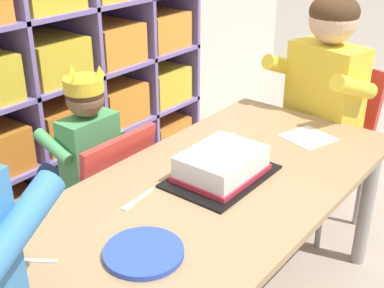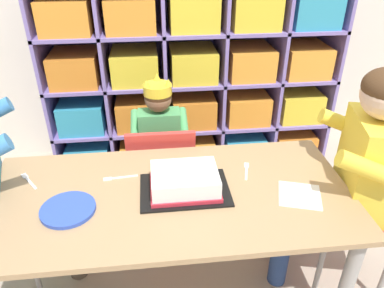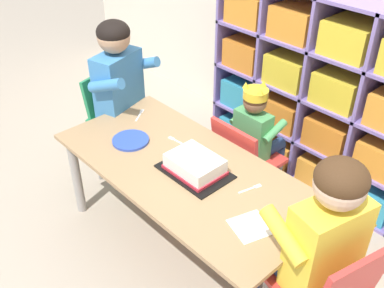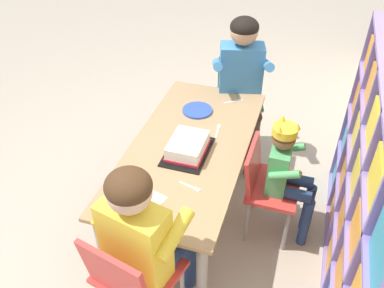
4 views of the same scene
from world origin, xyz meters
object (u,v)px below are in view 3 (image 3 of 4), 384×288
object	(u,v)px
classroom_chair_blue	(243,157)
classroom_chair_adult_side	(116,114)
paper_plate_stack	(131,140)
fork_at_table_front_edge	(140,114)
guest_at_table_side	(315,234)
birthday_cake_on_tray	(195,166)
fork_near_child_seat	(251,188)
adult_helper_seated	(127,88)
activity_table	(185,179)
classroom_chair_guest_side	(328,288)
child_with_crown	(257,130)
fork_scattered_mid_table	(177,141)

from	to	relation	value
classroom_chair_blue	classroom_chair_adult_side	size ratio (longest dim) A/B	0.86
paper_plate_stack	fork_at_table_front_edge	bearing A→B (deg)	132.69
classroom_chair_blue	guest_at_table_side	distance (m)	0.92
classroom_chair_adult_side	guest_at_table_side	distance (m)	1.56
paper_plate_stack	fork_at_table_front_edge	distance (m)	0.29
classroom_chair_adult_side	birthday_cake_on_tray	distance (m)	0.88
classroom_chair_adult_side	guest_at_table_side	size ratio (longest dim) A/B	0.71
paper_plate_stack	guest_at_table_side	bearing A→B (deg)	4.37
classroom_chair_blue	birthday_cake_on_tray	xyz separation A→B (m)	(0.08, -0.46, 0.22)
classroom_chair_blue	paper_plate_stack	xyz separation A→B (m)	(-0.36, -0.54, 0.19)
fork_near_child_seat	adult_helper_seated	bearing A→B (deg)	-77.13
activity_table	classroom_chair_guest_side	xyz separation A→B (m)	(0.86, -0.00, -0.05)
activity_table	classroom_chair_blue	bearing A→B (deg)	91.75
adult_helper_seated	fork_at_table_front_edge	xyz separation A→B (m)	(0.13, -0.01, -0.12)
fork_near_child_seat	fork_at_table_front_edge	bearing A→B (deg)	-76.75
activity_table	classroom_chair_guest_side	world-z (taller)	classroom_chair_guest_side
child_with_crown	guest_at_table_side	xyz separation A→B (m)	(0.76, -0.56, 0.11)
activity_table	classroom_chair_adult_side	xyz separation A→B (m)	(-0.80, 0.13, -0.02)
classroom_chair_adult_side	fork_near_child_seat	world-z (taller)	classroom_chair_adult_side
fork_near_child_seat	fork_at_table_front_edge	world-z (taller)	same
classroom_chair_adult_side	fork_at_table_front_edge	world-z (taller)	classroom_chair_adult_side
fork_scattered_mid_table	child_with_crown	bearing A→B (deg)	62.61
classroom_chair_adult_side	classroom_chair_guest_side	xyz separation A→B (m)	(1.66, -0.13, -0.03)
classroom_chair_guest_side	fork_near_child_seat	world-z (taller)	classroom_chair_guest_side
classroom_chair_adult_side	guest_at_table_side	world-z (taller)	guest_at_table_side
classroom_chair_guest_side	fork_near_child_seat	bearing A→B (deg)	-90.06
activity_table	guest_at_table_side	world-z (taller)	guest_at_table_side
classroom_chair_adult_side	fork_scattered_mid_table	world-z (taller)	classroom_chair_adult_side
activity_table	adult_helper_seated	world-z (taller)	adult_helper_seated
fork_near_child_seat	classroom_chair_guest_side	bearing A→B (deg)	91.82
classroom_chair_guest_side	paper_plate_stack	xyz separation A→B (m)	(-1.23, -0.06, 0.13)
classroom_chair_blue	birthday_cake_on_tray	size ratio (longest dim) A/B	1.78
guest_at_table_side	fork_at_table_front_edge	world-z (taller)	guest_at_table_side
child_with_crown	paper_plate_stack	distance (m)	0.74
birthday_cake_on_tray	fork_scattered_mid_table	distance (m)	0.29
activity_table	classroom_chair_blue	xyz separation A→B (m)	(-0.01, 0.48, -0.10)
birthday_cake_on_tray	paper_plate_stack	bearing A→B (deg)	-170.54
guest_at_table_side	paper_plate_stack	distance (m)	1.12
activity_table	child_with_crown	size ratio (longest dim) A/B	1.72
child_with_crown	fork_scattered_mid_table	xyz separation A→B (m)	(-0.19, -0.46, 0.04)
adult_helper_seated	classroom_chair_guest_side	xyz separation A→B (m)	(1.56, -0.16, -0.24)
adult_helper_seated	classroom_chair_guest_side	distance (m)	1.58
birthday_cake_on_tray	fork_at_table_front_edge	bearing A→B (deg)	167.63
adult_helper_seated	paper_plate_stack	bearing A→B (deg)	-140.22
fork_scattered_mid_table	classroom_chair_adult_side	bearing A→B (deg)	174.31
classroom_chair_blue	fork_scattered_mid_table	xyz separation A→B (m)	(-0.19, -0.35, 0.18)
adult_helper_seated	fork_at_table_front_edge	world-z (taller)	adult_helper_seated
classroom_chair_guest_side	fork_at_table_front_edge	distance (m)	1.44
adult_helper_seated	fork_scattered_mid_table	world-z (taller)	adult_helper_seated
classroom_chair_blue	classroom_chair_guest_side	size ratio (longest dim) A/B	0.86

